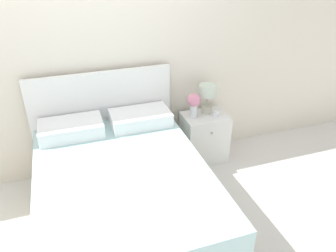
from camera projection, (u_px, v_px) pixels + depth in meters
name	position (u px, v px, depth m)	size (l,w,h in m)	color
ground_plane	(109.00, 166.00, 3.79)	(12.00, 12.00, 0.00)	silver
wall_back	(96.00, 54.00, 3.21)	(8.00, 0.06, 2.60)	silver
bed	(122.00, 192.00, 2.89)	(1.46, 1.91, 1.15)	tan
nightstand	(204.00, 137.00, 3.79)	(0.50, 0.39, 0.57)	white
table_lamp	(208.00, 94.00, 3.60)	(0.20, 0.20, 0.33)	beige
flower_vase	(194.00, 103.00, 3.52)	(0.14, 0.14, 0.28)	white
teacup	(216.00, 114.00, 3.62)	(0.10, 0.10, 0.06)	white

